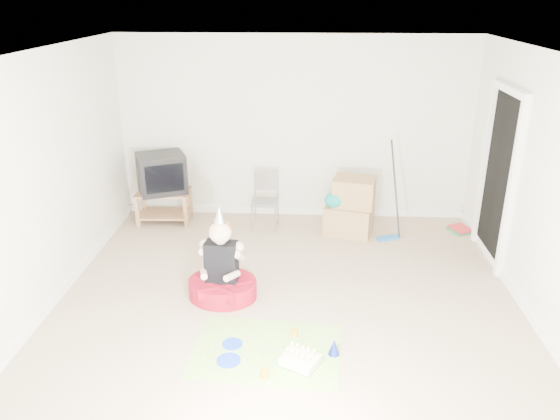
{
  "coord_description": "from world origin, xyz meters",
  "views": [
    {
      "loc": [
        0.19,
        -5.11,
        3.12
      ],
      "look_at": [
        -0.1,
        0.4,
        0.9
      ],
      "focal_mm": 35.0,
      "sensor_mm": 36.0,
      "label": 1
    }
  ],
  "objects_px": {
    "crt_tv": "(162,173)",
    "cardboard_boxes": "(350,207)",
    "folding_chair": "(265,202)",
    "seated_woman": "(222,278)",
    "tv_stand": "(164,204)",
    "birthday_cake": "(300,361)"
  },
  "relations": [
    {
      "from": "crt_tv",
      "to": "cardboard_boxes",
      "type": "relative_size",
      "value": 0.8
    },
    {
      "from": "crt_tv",
      "to": "folding_chair",
      "type": "height_order",
      "value": "crt_tv"
    },
    {
      "from": "folding_chair",
      "to": "seated_woman",
      "type": "height_order",
      "value": "seated_woman"
    },
    {
      "from": "tv_stand",
      "to": "cardboard_boxes",
      "type": "relative_size",
      "value": 0.96
    },
    {
      "from": "crt_tv",
      "to": "birthday_cake",
      "type": "xyz_separation_m",
      "value": [
        2.02,
        -3.18,
        -0.7
      ]
    },
    {
      "from": "tv_stand",
      "to": "birthday_cake",
      "type": "xyz_separation_m",
      "value": [
        2.02,
        -3.18,
        -0.23
      ]
    },
    {
      "from": "folding_chair",
      "to": "cardboard_boxes",
      "type": "bearing_deg",
      "value": -5.88
    },
    {
      "from": "seated_woman",
      "to": "birthday_cake",
      "type": "distance_m",
      "value": 1.44
    },
    {
      "from": "crt_tv",
      "to": "birthday_cake",
      "type": "distance_m",
      "value": 3.83
    },
    {
      "from": "seated_woman",
      "to": "birthday_cake",
      "type": "height_order",
      "value": "seated_woman"
    },
    {
      "from": "cardboard_boxes",
      "to": "seated_woman",
      "type": "bearing_deg",
      "value": -129.89
    },
    {
      "from": "birthday_cake",
      "to": "crt_tv",
      "type": "bearing_deg",
      "value": 122.41
    },
    {
      "from": "cardboard_boxes",
      "to": "folding_chair",
      "type": "bearing_deg",
      "value": 174.12
    },
    {
      "from": "seated_woman",
      "to": "tv_stand",
      "type": "bearing_deg",
      "value": 119.37
    },
    {
      "from": "cardboard_boxes",
      "to": "tv_stand",
      "type": "bearing_deg",
      "value": 174.32
    },
    {
      "from": "tv_stand",
      "to": "birthday_cake",
      "type": "relative_size",
      "value": 1.93
    },
    {
      "from": "tv_stand",
      "to": "birthday_cake",
      "type": "bearing_deg",
      "value": -57.59
    },
    {
      "from": "folding_chair",
      "to": "crt_tv",
      "type": "bearing_deg",
      "value": 174.49
    },
    {
      "from": "folding_chair",
      "to": "cardboard_boxes",
      "type": "relative_size",
      "value": 1.01
    },
    {
      "from": "birthday_cake",
      "to": "tv_stand",
      "type": "bearing_deg",
      "value": 122.41
    },
    {
      "from": "tv_stand",
      "to": "folding_chair",
      "type": "xyz_separation_m",
      "value": [
        1.47,
        -0.14,
        0.11
      ]
    },
    {
      "from": "seated_woman",
      "to": "cardboard_boxes",
      "type": "bearing_deg",
      "value": 50.11
    }
  ]
}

